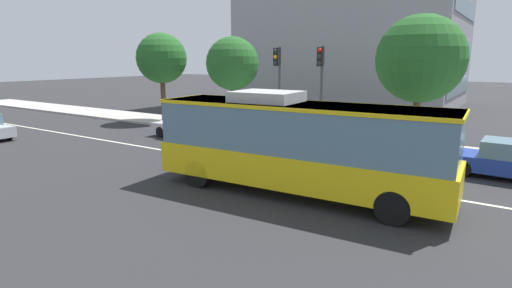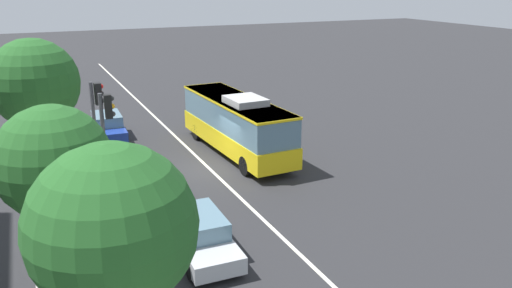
# 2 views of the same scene
# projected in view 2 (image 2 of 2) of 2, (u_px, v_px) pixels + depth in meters

# --- Properties ---
(ground_plane) EXTENTS (160.00, 160.00, 0.00)m
(ground_plane) POSITION_uv_depth(u_px,v_px,m) (210.00, 169.00, 26.94)
(ground_plane) COLOR #28282B
(sidewalk_kerb) EXTENTS (80.00, 3.54, 0.14)m
(sidewalk_kerb) POSITION_uv_depth(u_px,v_px,m) (69.00, 189.00, 24.15)
(sidewalk_kerb) COLOR #B2ADA3
(sidewalk_kerb) RESTS_ON ground_plane
(lane_centre_line) EXTENTS (76.00, 0.16, 0.01)m
(lane_centre_line) POSITION_uv_depth(u_px,v_px,m) (210.00, 169.00, 26.94)
(lane_centre_line) COLOR silver
(lane_centre_line) RESTS_ON ground_plane
(transit_bus) EXTENTS (10.11, 2.99, 3.46)m
(transit_bus) POSITION_uv_depth(u_px,v_px,m) (236.00, 122.00, 28.88)
(transit_bus) COLOR yellow
(transit_bus) RESTS_ON ground_plane
(sedan_blue) EXTENTS (4.57, 1.98, 1.46)m
(sedan_blue) POSITION_uv_depth(u_px,v_px,m) (108.00, 126.00, 32.10)
(sedan_blue) COLOR #1E3899
(sedan_blue) RESTS_ON ground_plane
(sedan_silver_ahead) EXTENTS (4.54, 1.90, 1.46)m
(sedan_silver_ahead) POSITION_uv_depth(u_px,v_px,m) (200.00, 235.00, 18.51)
(sedan_silver_ahead) COLOR #B7BABF
(sedan_silver_ahead) RESTS_ON ground_plane
(traffic_light_near_corner) EXTENTS (0.34, 0.62, 5.20)m
(traffic_light_near_corner) POSITION_uv_depth(u_px,v_px,m) (97.00, 118.00, 22.93)
(traffic_light_near_corner) COLOR #47474C
(traffic_light_near_corner) RESTS_ON ground_plane
(traffic_light_mid_block) EXTENTS (0.34, 0.62, 5.20)m
(traffic_light_mid_block) POSITION_uv_depth(u_px,v_px,m) (107.00, 133.00, 20.73)
(traffic_light_mid_block) COLOR #47474C
(traffic_light_mid_block) RESTS_ON ground_plane
(street_tree_kerbside_left) EXTENTS (3.50, 3.50, 6.00)m
(street_tree_kerbside_left) POSITION_uv_depth(u_px,v_px,m) (53.00, 163.00, 15.44)
(street_tree_kerbside_left) COLOR #4C3823
(street_tree_kerbside_left) RESTS_ON ground_plane
(street_tree_kerbside_centre) EXTENTS (4.43, 4.43, 6.76)m
(street_tree_kerbside_centre) POSITION_uv_depth(u_px,v_px,m) (34.00, 83.00, 25.50)
(street_tree_kerbside_centre) COLOR #4C3823
(street_tree_kerbside_centre) RESTS_ON ground_plane
(street_tree_kerbside_right) EXTENTS (3.59, 3.59, 6.39)m
(street_tree_kerbside_right) POSITION_uv_depth(u_px,v_px,m) (113.00, 228.00, 10.68)
(street_tree_kerbside_right) COLOR #4C3823
(street_tree_kerbside_right) RESTS_ON ground_plane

